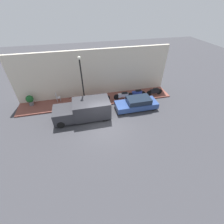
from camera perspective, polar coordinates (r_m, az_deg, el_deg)
ground_plane at (r=13.27m, az=-2.80°, el=-5.36°), size 60.00×60.00×0.00m
sidewalk at (r=16.46m, az=-5.54°, el=4.57°), size 2.22×16.15×0.14m
building_facade at (r=16.38m, az=-6.76°, el=14.14°), size 0.30×16.15×5.06m
parked_car at (r=15.14m, az=9.44°, el=3.22°), size 1.63×4.17×1.21m
delivery_van at (r=13.80m, az=-10.91°, el=0.77°), size 2.01×5.02×1.77m
scooter_silver at (r=16.32m, az=4.30°, el=6.38°), size 0.30×2.08×0.76m
motorcycle_black at (r=17.60m, az=15.90°, el=7.56°), size 0.30×1.84×0.81m
motorcycle_blue at (r=16.87m, az=9.51°, el=7.12°), size 0.30×2.04×0.80m
motorcycle_red at (r=15.85m, az=-4.29°, el=5.35°), size 0.30×1.99×0.78m
streetlamp at (r=14.07m, az=-11.43°, el=12.53°), size 0.30×0.30×5.02m
potted_plant at (r=17.27m, az=-28.80°, el=4.11°), size 0.72×0.72×1.09m
cafe_chair at (r=16.76m, az=-20.08°, el=5.43°), size 0.40×0.40×0.98m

